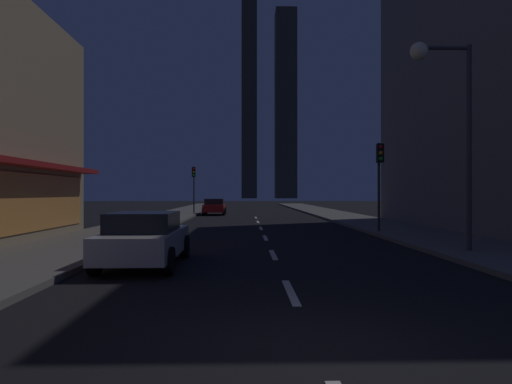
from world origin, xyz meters
TOP-DOWN VIEW (x-y plane):
  - ground_plane at (0.00, 32.00)m, footprint 78.00×136.00m
  - sidewalk_right at (7.00, 32.00)m, footprint 4.00×76.00m
  - sidewalk_left at (-7.00, 32.00)m, footprint 4.00×76.00m
  - lane_marking_center at (0.00, 13.60)m, footprint 0.16×33.40m
  - skyscraper_distant_tall at (0.83, 155.77)m, footprint 5.58×7.95m
  - skyscraper_distant_mid at (14.48, 157.06)m, footprint 7.76×8.41m
  - car_parked_near at (-3.60, 6.44)m, footprint 1.98×4.24m
  - car_parked_far at (-3.60, 33.82)m, footprint 1.98×4.24m
  - fire_hydrant_far_left at (-5.90, 16.02)m, footprint 0.42×0.30m
  - traffic_light_near_right at (5.50, 15.10)m, footprint 0.32×0.48m
  - traffic_light_far_left at (-5.50, 34.22)m, footprint 0.32×0.48m
  - street_lamp_right at (5.38, 8.21)m, footprint 1.96×0.56m

SIDE VIEW (x-z plane):
  - ground_plane at x=0.00m, z-range -0.10..0.00m
  - lane_marking_center at x=0.00m, z-range 0.00..0.01m
  - sidewalk_right at x=7.00m, z-range 0.00..0.15m
  - sidewalk_left at x=-7.00m, z-range 0.00..0.15m
  - fire_hydrant_far_left at x=-5.90m, z-range 0.13..0.78m
  - car_parked_near at x=-3.60m, z-range 0.02..1.47m
  - car_parked_far at x=-3.60m, z-range 0.02..1.47m
  - traffic_light_near_right at x=5.50m, z-range 1.09..5.29m
  - traffic_light_far_left at x=-5.50m, z-range 1.09..5.29m
  - street_lamp_right at x=5.38m, z-range 1.78..8.36m
  - skyscraper_distant_mid at x=14.48m, z-range 0.00..69.96m
  - skyscraper_distant_tall at x=0.83m, z-range 0.00..73.24m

